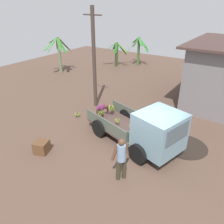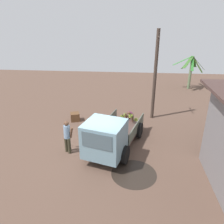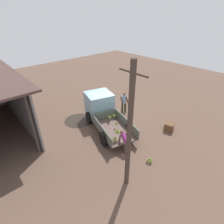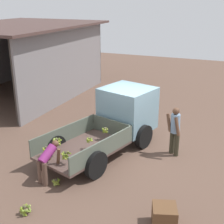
% 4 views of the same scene
% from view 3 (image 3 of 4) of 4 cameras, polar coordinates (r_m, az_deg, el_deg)
% --- Properties ---
extents(ground, '(36.00, 36.00, 0.00)m').
position_cam_3_polar(ground, '(12.76, -1.63, -2.37)').
color(ground, brown).
extents(mud_patch_0, '(1.96, 1.96, 0.01)m').
position_cam_3_polar(mud_patch_0, '(12.83, -10.97, -2.74)').
color(mud_patch_0, '#2C231D').
rests_on(mud_patch_0, ground).
extents(cargo_truck, '(4.90, 2.93, 1.99)m').
position_cam_3_polar(cargo_truck, '(12.03, -3.42, 1.25)').
color(cargo_truck, '#503C36').
rests_on(cargo_truck, ground).
extents(utility_pole, '(1.19, 0.21, 5.63)m').
position_cam_3_polar(utility_pole, '(6.70, 5.69, -6.55)').
color(utility_pole, '#42342C').
rests_on(utility_pole, ground).
extents(person_foreground_visitor, '(0.56, 0.62, 1.69)m').
position_cam_3_polar(person_foreground_visitor, '(13.16, 3.95, 3.37)').
color(person_foreground_visitor, '#353223').
rests_on(person_foreground_visitor, ground).
extents(person_worker_loading, '(0.77, 0.56, 1.16)m').
position_cam_3_polar(person_worker_loading, '(9.70, 4.29, -9.37)').
color(person_worker_loading, brown).
rests_on(person_worker_loading, ground).
extents(banana_bunch_on_ground_0, '(0.34, 0.33, 0.25)m').
position_cam_3_polar(banana_bunch_on_ground_0, '(9.59, 12.12, -15.24)').
color(banana_bunch_on_ground_0, '#48412F').
rests_on(banana_bunch_on_ground_0, ground).
extents(banana_bunch_on_ground_1, '(0.24, 0.24, 0.21)m').
position_cam_3_polar(banana_bunch_on_ground_1, '(10.21, 5.93, -11.41)').
color(banana_bunch_on_ground_1, '#47402E').
rests_on(banana_bunch_on_ground_1, ground).
extents(wooden_crate_0, '(0.71, 0.71, 0.53)m').
position_cam_3_polar(wooden_crate_0, '(12.09, 18.14, -4.59)').
color(wooden_crate_0, brown).
rests_on(wooden_crate_0, ground).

